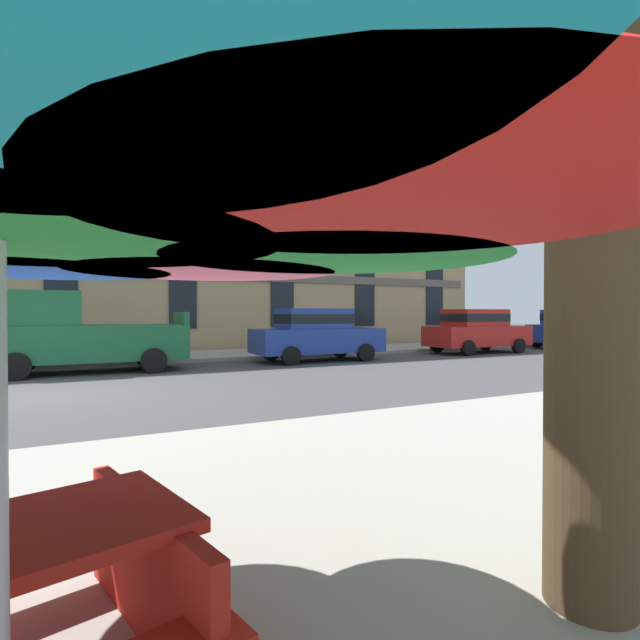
{
  "coord_description": "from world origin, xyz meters",
  "views": [
    {
      "loc": [
        0.69,
        -10.67,
        1.63
      ],
      "look_at": [
        7.67,
        3.2,
        1.4
      ],
      "focal_mm": 26.57,
      "sensor_mm": 36.0,
      "label": 1
    }
  ],
  "objects": [
    {
      "name": "pickup_green",
      "position": [
        0.59,
        3.7,
        1.03
      ],
      "size": [
        5.1,
        2.12,
        2.2
      ],
      "color": "#195933",
      "rests_on": "ground"
    },
    {
      "name": "sedan_red",
      "position": [
        15.08,
        3.7,
        0.95
      ],
      "size": [
        4.4,
        1.98,
        1.78
      ],
      "color": "#B21E19",
      "rests_on": "ground"
    },
    {
      "name": "sedan_blue_midblock",
      "position": [
        21.09,
        3.7,
        0.95
      ],
      "size": [
        4.4,
        1.98,
        1.78
      ],
      "color": "navy",
      "rests_on": "ground"
    },
    {
      "name": "sedan_blue",
      "position": [
        7.78,
        3.7,
        0.95
      ],
      "size": [
        4.4,
        1.98,
        1.78
      ],
      "color": "navy",
      "rests_on": "ground"
    },
    {
      "name": "apartment_building",
      "position": [
        0.0,
        14.99,
        8.0
      ],
      "size": [
        39.05,
        12.08,
        16.0
      ],
      "color": "tan",
      "rests_on": "ground"
    },
    {
      "name": "stop_sign",
      "position": [
        32.77,
        7.4,
        1.88
      ],
      "size": [
        0.07,
        0.68,
        2.82
      ],
      "color": "slate",
      "rests_on": "ground"
    },
    {
      "name": "sidewalk_far",
      "position": [
        0.0,
        6.8,
        0.06
      ],
      "size": [
        56.0,
        3.6,
        0.12
      ],
      "primitive_type": "cube",
      "color": "#9E998E",
      "rests_on": "ground"
    },
    {
      "name": "ground_plane",
      "position": [
        0.0,
        0.0,
        0.0
      ],
      "size": [
        120.0,
        120.0,
        0.0
      ],
      "primitive_type": "plane",
      "color": "#424244"
    }
  ]
}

